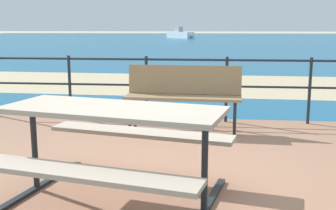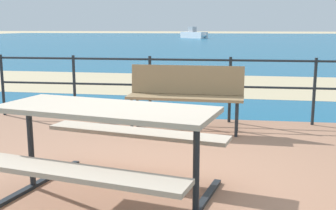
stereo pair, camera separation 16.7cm
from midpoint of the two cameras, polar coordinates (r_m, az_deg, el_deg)
ground_plane at (r=3.90m, az=0.73°, el=-11.00°), size 240.00×240.00×0.00m
patio_paving at (r=3.89m, az=0.73°, el=-10.59°), size 6.40×5.20×0.06m
sea_water at (r=43.62m, az=7.74°, el=8.78°), size 90.00×90.00×0.01m
beach_strip at (r=10.52m, az=5.63°, el=2.85°), size 54.11×5.89×0.01m
picnic_table at (r=3.28m, az=-7.05°, el=-3.62°), size 1.98×1.71×0.77m
park_bench at (r=5.55m, az=3.30°, el=1.96°), size 1.55×0.48×0.87m
railing_fence at (r=6.09m, az=3.76°, el=3.36°), size 5.94×0.04×0.96m
boat_near at (r=52.54m, az=3.72°, el=9.67°), size 3.90×4.60×1.40m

